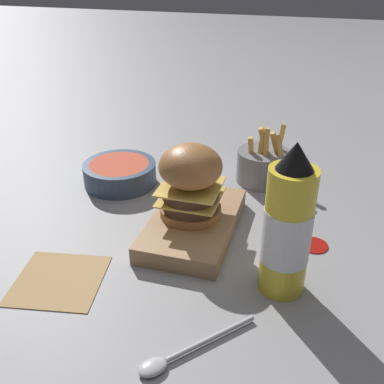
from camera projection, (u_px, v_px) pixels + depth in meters
ground_plane at (196, 227)px, 0.85m from camera, size 6.00×6.00×0.00m
serving_board at (192, 224)px, 0.83m from camera, size 0.25×0.15×0.03m
burger at (191, 181)px, 0.79m from camera, size 0.11×0.11×0.14m
ketchup_bottle at (287, 228)px, 0.65m from camera, size 0.07×0.07×0.24m
fries_basket at (263, 165)px, 1.00m from camera, size 0.12×0.12×0.13m
side_bowl at (120, 173)px, 0.99m from camera, size 0.16×0.16×0.05m
spoon at (176, 356)px, 0.57m from camera, size 0.15×0.13×0.01m
ketchup_puddle at (314, 243)px, 0.80m from camera, size 0.05×0.05×0.00m
parchment_square at (59, 280)px, 0.71m from camera, size 0.16×0.16×0.00m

